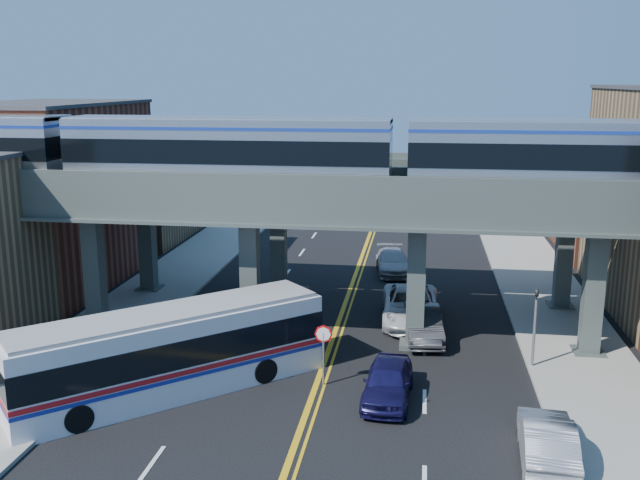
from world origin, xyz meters
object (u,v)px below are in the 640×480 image
at_px(car_lane_c, 411,306).
at_px(stop_sign, 324,345).
at_px(car_lane_b, 423,324).
at_px(car_lane_d, 393,262).
at_px(transit_bus, 170,353).
at_px(car_parked_curb, 547,441).
at_px(car_lane_a, 388,382).
at_px(traffic_signal, 535,319).
at_px(transit_train, 229,150).

bearing_deg(car_lane_c, stop_sign, -114.74).
height_order(car_lane_b, car_lane_c, car_lane_c).
xyz_separation_m(car_lane_c, car_lane_d, (-1.37, 9.82, -0.15)).
bearing_deg(stop_sign, transit_bus, -165.27).
height_order(car_lane_b, car_parked_curb, car_parked_curb).
bearing_deg(car_lane_a, traffic_signal, 36.40).
relative_size(car_lane_c, car_parked_curb, 1.33).
bearing_deg(stop_sign, car_parked_curb, -32.10).
bearing_deg(car_parked_curb, traffic_signal, -90.98).
height_order(transit_train, stop_sign, transit_train).
xyz_separation_m(transit_train, car_lane_b, (9.29, 1.02, -8.47)).
distance_m(stop_sign, car_lane_d, 18.49).
distance_m(stop_sign, car_lane_b, 7.35).
bearing_deg(transit_train, car_lane_b, 6.28).
relative_size(stop_sign, car_lane_b, 0.55).
bearing_deg(car_lane_c, car_parked_curb, -73.54).
xyz_separation_m(car_lane_a, car_parked_curb, (5.47, -4.08, 0.02)).
distance_m(traffic_signal, car_lane_c, 7.88).
bearing_deg(traffic_signal, car_lane_d, 113.93).
bearing_deg(transit_train, car_lane_c, 22.18).
bearing_deg(car_lane_c, transit_bus, -135.85).
distance_m(stop_sign, car_parked_curb, 9.73).
xyz_separation_m(transit_train, traffic_signal, (14.09, -2.00, -6.96)).
relative_size(transit_train, car_parked_curb, 9.76).
relative_size(car_lane_a, car_lane_c, 0.71).
height_order(car_lane_c, car_lane_d, car_lane_c).
relative_size(transit_train, transit_bus, 4.10).
relative_size(car_lane_a, car_parked_curb, 0.95).
bearing_deg(car_lane_b, car_lane_d, 93.45).
bearing_deg(car_parked_curb, transit_train, -33.21).
relative_size(transit_train, traffic_signal, 11.50).
xyz_separation_m(car_lane_b, car_parked_curb, (4.11, -11.17, 0.00)).
distance_m(transit_train, traffic_signal, 15.85).
height_order(traffic_signal, transit_bus, traffic_signal).
relative_size(transit_train, stop_sign, 17.92).
distance_m(traffic_signal, car_lane_a, 7.54).
distance_m(transit_train, car_lane_b, 12.61).
relative_size(transit_bus, car_lane_b, 2.39).
relative_size(stop_sign, transit_bus, 0.23).
xyz_separation_m(stop_sign, car_lane_c, (3.46, 8.53, -0.87)).
bearing_deg(traffic_signal, car_lane_a, -146.63).
distance_m(transit_train, car_parked_curb, 18.82).
relative_size(car_lane_c, car_lane_d, 1.26).
relative_size(traffic_signal, car_lane_c, 0.64).
xyz_separation_m(stop_sign, transit_bus, (-6.04, -1.59, -0.05)).
relative_size(stop_sign, traffic_signal, 0.64).
bearing_deg(stop_sign, traffic_signal, 18.63).
distance_m(transit_bus, car_lane_d, 21.55).
bearing_deg(car_lane_b, stop_sign, -130.01).
relative_size(car_lane_a, car_lane_b, 0.95).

